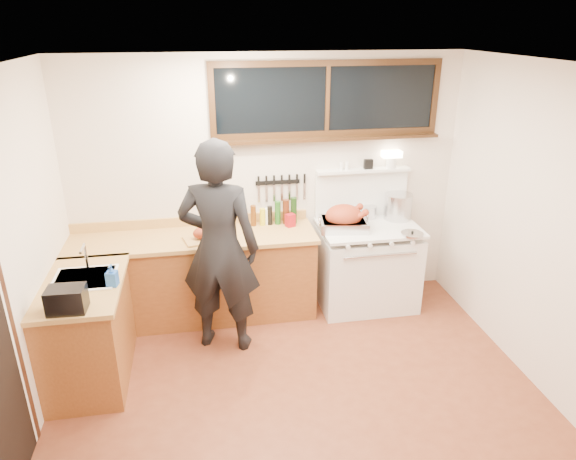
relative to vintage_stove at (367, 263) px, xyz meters
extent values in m
cube|color=brown|center=(-1.00, -1.41, -0.48)|extent=(4.00, 3.50, 0.02)
cube|color=beige|center=(-1.00, 0.36, 0.83)|extent=(4.00, 0.05, 2.60)
cube|color=beige|center=(-1.00, -3.19, 0.83)|extent=(4.00, 0.05, 2.60)
cube|color=beige|center=(-3.03, -1.41, 0.83)|extent=(0.05, 3.50, 2.60)
cube|color=beige|center=(1.02, -1.41, 0.83)|extent=(0.05, 3.50, 2.60)
cube|color=white|center=(-1.00, -1.41, 2.16)|extent=(4.00, 3.50, 0.05)
cube|color=brown|center=(-1.80, 0.04, -0.04)|extent=(2.40, 0.60, 0.86)
cube|color=tan|center=(-1.80, 0.03, 0.41)|extent=(2.44, 0.64, 0.04)
cube|color=tan|center=(-1.80, 0.32, 0.48)|extent=(2.40, 0.03, 0.10)
sphere|color=#B78C38|center=(-2.80, -0.24, 0.23)|extent=(0.03, 0.03, 0.03)
sphere|color=#B78C38|center=(-2.30, -0.24, 0.23)|extent=(0.03, 0.03, 0.03)
sphere|color=#B78C38|center=(-1.80, -0.24, 0.23)|extent=(0.03, 0.03, 0.03)
sphere|color=#B78C38|center=(-1.30, -0.24, 0.23)|extent=(0.03, 0.03, 0.03)
sphere|color=#B78C38|center=(-0.85, -0.24, 0.23)|extent=(0.03, 0.03, 0.03)
cube|color=brown|center=(-2.70, -0.79, -0.04)|extent=(0.60, 1.05, 0.86)
cube|color=tan|center=(-2.69, -0.79, 0.41)|extent=(0.64, 1.09, 0.04)
cube|color=white|center=(-2.68, -0.71, 0.37)|extent=(0.45, 0.40, 0.14)
cube|color=white|center=(-2.68, -0.71, 0.44)|extent=(0.50, 0.45, 0.01)
cylinder|color=silver|center=(-2.68, -0.53, 0.55)|extent=(0.02, 0.02, 0.24)
cylinder|color=silver|center=(-2.68, -0.61, 0.66)|extent=(0.02, 0.18, 0.02)
cube|color=white|center=(0.00, -0.01, -0.06)|extent=(1.00, 0.70, 0.82)
cube|color=white|center=(0.00, -0.01, 0.42)|extent=(1.02, 0.72, 0.03)
cube|color=white|center=(0.00, -0.35, 0.05)|extent=(0.88, 0.02, 0.46)
cylinder|color=silver|center=(0.00, -0.38, 0.27)|extent=(0.75, 0.02, 0.02)
cylinder|color=white|center=(-0.33, -0.37, 0.38)|extent=(0.04, 0.03, 0.04)
cylinder|color=white|center=(-0.11, -0.37, 0.38)|extent=(0.04, 0.03, 0.04)
cylinder|color=white|center=(0.11, -0.37, 0.38)|extent=(0.04, 0.03, 0.04)
cylinder|color=white|center=(0.33, -0.37, 0.38)|extent=(0.04, 0.03, 0.04)
cube|color=white|center=(0.00, 0.31, 0.68)|extent=(1.00, 0.05, 0.50)
cube|color=white|center=(0.00, 0.28, 0.95)|extent=(1.00, 0.12, 0.03)
cylinder|color=white|center=(0.30, 0.28, 1.02)|extent=(0.11, 0.11, 0.11)
cube|color=#FFE5B2|center=(0.30, 0.28, 1.11)|extent=(0.20, 0.10, 0.07)
cube|color=black|center=(0.05, 0.28, 1.01)|extent=(0.09, 0.05, 0.10)
cylinder|color=white|center=(-0.18, 0.28, 1.01)|extent=(0.04, 0.04, 0.09)
cylinder|color=white|center=(-0.24, 0.28, 1.01)|extent=(0.04, 0.04, 0.09)
cube|color=black|center=(-0.40, 0.32, 1.68)|extent=(2.20, 0.01, 0.62)
cube|color=black|center=(-0.40, 0.32, 2.02)|extent=(2.32, 0.04, 0.06)
cube|color=black|center=(-0.40, 0.32, 1.34)|extent=(2.32, 0.04, 0.06)
cube|color=black|center=(-1.53, 0.32, 1.68)|extent=(0.06, 0.04, 0.62)
cube|color=black|center=(0.73, 0.32, 1.68)|extent=(0.06, 0.04, 0.62)
cube|color=black|center=(-0.40, 0.32, 1.68)|extent=(0.04, 0.04, 0.62)
cube|color=black|center=(-0.40, 0.27, 1.30)|extent=(2.32, 0.13, 0.03)
cube|color=black|center=(-2.99, -1.48, 0.58)|extent=(0.01, 0.07, 2.10)
cube|color=black|center=(-0.90, 0.33, 0.85)|extent=(0.46, 0.02, 0.04)
cube|color=silver|center=(-1.10, 0.31, 0.74)|extent=(0.02, 0.00, 0.18)
cube|color=black|center=(-1.10, 0.31, 0.88)|extent=(0.02, 0.02, 0.10)
cube|color=silver|center=(-1.02, 0.31, 0.74)|extent=(0.02, 0.00, 0.18)
cube|color=black|center=(-1.02, 0.31, 0.88)|extent=(0.02, 0.02, 0.10)
cube|color=silver|center=(-0.94, 0.31, 0.74)|extent=(0.02, 0.00, 0.18)
cube|color=black|center=(-0.94, 0.31, 0.88)|extent=(0.02, 0.02, 0.10)
cube|color=silver|center=(-0.86, 0.31, 0.74)|extent=(0.03, 0.00, 0.18)
cube|color=black|center=(-0.86, 0.31, 0.88)|extent=(0.02, 0.02, 0.10)
cube|color=silver|center=(-0.78, 0.31, 0.74)|extent=(0.03, 0.00, 0.18)
cube|color=black|center=(-0.78, 0.31, 0.88)|extent=(0.02, 0.02, 0.10)
cube|color=silver|center=(-0.70, 0.31, 0.74)|extent=(0.03, 0.00, 0.18)
cube|color=black|center=(-0.70, 0.31, 0.88)|extent=(0.02, 0.02, 0.10)
cube|color=silver|center=(-0.62, 0.31, 0.74)|extent=(0.03, 0.00, 0.18)
cube|color=black|center=(-0.62, 0.31, 0.88)|extent=(0.02, 0.02, 0.10)
imported|color=black|center=(-1.56, -0.50, 0.52)|extent=(0.83, 0.67, 1.99)
imported|color=blue|center=(-2.43, -0.87, 0.52)|extent=(0.10, 0.10, 0.18)
cube|color=black|center=(-2.70, -1.21, 0.52)|extent=(0.28, 0.20, 0.19)
cube|color=tan|center=(-1.69, -0.07, 0.44)|extent=(0.42, 0.35, 0.02)
ellipsoid|color=#9A381C|center=(-1.69, -0.07, 0.51)|extent=(0.23, 0.18, 0.12)
sphere|color=#9A381C|center=(-1.60, -0.02, 0.53)|extent=(0.05, 0.05, 0.05)
sphere|color=#9A381C|center=(-1.60, -0.11, 0.53)|extent=(0.05, 0.05, 0.05)
cube|color=silver|center=(-0.28, -0.03, 0.48)|extent=(0.52, 0.43, 0.10)
cube|color=#3F3F42|center=(-0.28, -0.03, 0.52)|extent=(0.46, 0.37, 0.03)
torus|color=silver|center=(-0.53, -0.03, 0.53)|extent=(0.03, 0.10, 0.10)
torus|color=silver|center=(-0.04, -0.03, 0.53)|extent=(0.03, 0.10, 0.10)
ellipsoid|color=#9A381C|center=(-0.28, -0.03, 0.57)|extent=(0.41, 0.33, 0.24)
cylinder|color=#9A381C|center=(-0.16, -0.12, 0.59)|extent=(0.14, 0.08, 0.10)
sphere|color=#9A381C|center=(-0.09, -0.12, 0.63)|extent=(0.07, 0.07, 0.07)
cylinder|color=#9A381C|center=(-0.16, 0.06, 0.59)|extent=(0.14, 0.08, 0.10)
sphere|color=#9A381C|center=(-0.09, 0.06, 0.63)|extent=(0.07, 0.07, 0.07)
cylinder|color=silver|center=(0.36, 0.15, 0.57)|extent=(0.32, 0.32, 0.27)
cylinder|color=silver|center=(0.07, 0.24, 0.50)|extent=(0.23, 0.23, 0.13)
cylinder|color=black|center=(0.02, 0.35, 0.55)|extent=(0.09, 0.16, 0.02)
cylinder|color=silver|center=(0.34, -0.31, 0.44)|extent=(0.28, 0.28, 0.02)
sphere|color=black|center=(0.34, -0.31, 0.46)|extent=(0.03, 0.03, 0.03)
cube|color=maroon|center=(-0.80, 0.13, 0.50)|extent=(0.11, 0.10, 0.13)
cylinder|color=white|center=(-1.03, 0.25, 0.51)|extent=(0.10, 0.10, 0.16)
cylinder|color=black|center=(-1.17, 0.22, 0.54)|extent=(0.06, 0.06, 0.22)
cylinder|color=black|center=(-1.08, 0.22, 0.52)|extent=(0.06, 0.06, 0.18)
cylinder|color=black|center=(-1.00, 0.22, 0.53)|extent=(0.05, 0.05, 0.20)
cylinder|color=black|center=(-0.92, 0.22, 0.56)|extent=(0.06, 0.06, 0.25)
cylinder|color=black|center=(-0.83, 0.22, 0.56)|extent=(0.07, 0.07, 0.26)
cylinder|color=black|center=(-0.75, 0.22, 0.57)|extent=(0.06, 0.06, 0.28)
camera|label=1|loc=(-1.69, -4.69, 2.41)|focal=32.00mm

